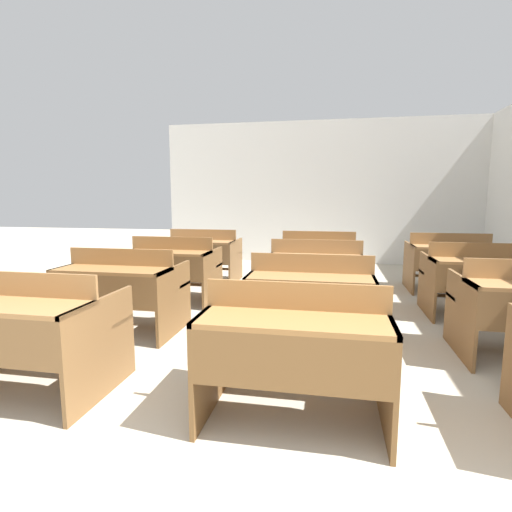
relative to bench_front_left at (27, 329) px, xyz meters
name	(u,v)px	position (x,y,z in m)	size (l,w,h in m)	color
wall_back	(319,193)	(1.71, 6.05, 0.98)	(6.37, 0.06, 2.85)	silver
bench_front_left	(27,329)	(0.00, 0.00, 0.00)	(1.07, 0.81, 0.83)	brown
bench_front_center	(295,346)	(1.80, 0.02, 0.00)	(1.07, 0.81, 0.83)	brown
bench_second_left	(122,288)	(-0.01, 1.26, 0.00)	(1.07, 0.81, 0.83)	brown
bench_second_center	(311,297)	(1.82, 1.23, 0.00)	(1.07, 0.81, 0.83)	brown
bench_third_left	(172,267)	(0.00, 2.49, 0.00)	(1.07, 0.81, 0.83)	brown
bench_third_center	(316,272)	(1.82, 2.47, 0.00)	(1.07, 0.81, 0.83)	brown
bench_third_right	(479,278)	(3.60, 2.47, 0.00)	(1.07, 0.81, 0.83)	brown
bench_back_left	(203,254)	(0.00, 3.72, 0.00)	(1.07, 0.81, 0.83)	brown
bench_back_center	(318,257)	(1.80, 3.70, 0.00)	(1.07, 0.81, 0.83)	brown
bench_back_right	(449,260)	(3.62, 3.73, 0.00)	(1.07, 0.81, 0.83)	brown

